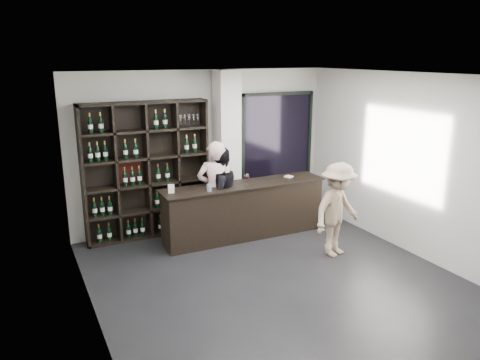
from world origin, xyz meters
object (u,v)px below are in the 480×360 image
wine_shelf (147,171)px  taster_black (219,194)px  taster_pink (216,191)px  customer (337,210)px  tasting_counter (244,210)px

wine_shelf → taster_black: 1.33m
wine_shelf → taster_pink: wine_shelf is taller
customer → taster_pink: bearing=119.5°
taster_black → tasting_counter: bearing=150.9°
wine_shelf → tasting_counter: bearing=-28.5°
taster_pink → taster_black: (0.05, 0.00, -0.06)m
tasting_counter → taster_pink: taster_pink is taller
customer → taster_black: bearing=118.5°
taster_pink → customer: size_ratio=1.15×
tasting_counter → taster_pink: 0.64m
taster_pink → taster_black: bearing=-158.9°
taster_black → taster_pink: bearing=-16.6°
tasting_counter → taster_black: size_ratio=1.82×
taster_black → customer: (1.43, -1.45, -0.05)m
taster_pink → taster_black: size_ratio=1.08×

